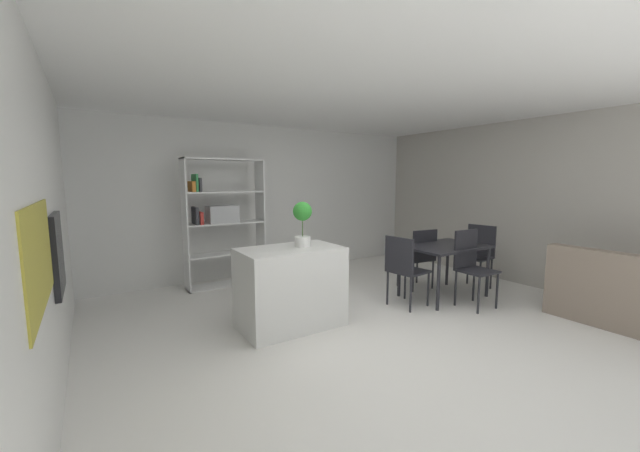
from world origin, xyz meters
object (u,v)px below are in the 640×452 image
(dining_table, at_px, (444,251))
(dining_chair_window_side, at_px, (478,251))
(built_in_oven, at_px, (57,253))
(dining_chair_island_side, at_px, (404,265))
(potted_plant_on_island, at_px, (302,220))
(dining_chair_far, at_px, (420,254))
(open_bookshelf, at_px, (221,218))
(kitchen_island, at_px, (291,287))
(dining_chair_near, at_px, (471,261))

(dining_table, distance_m, dining_chair_window_side, 0.80)
(built_in_oven, height_order, dining_chair_island_side, built_in_oven)
(built_in_oven, xyz_separation_m, dining_chair_window_side, (5.17, -0.08, -0.51))
(potted_plant_on_island, bearing_deg, dining_chair_island_side, -10.24)
(dining_chair_far, bearing_deg, dining_table, 97.65)
(dining_chair_island_side, relative_size, dining_chair_far, 1.02)
(built_in_oven, xyz_separation_m, open_bookshelf, (1.93, 2.11, -0.03))
(dining_chair_far, distance_m, dining_chair_window_side, 0.90)
(kitchen_island, height_order, dining_chair_island_side, dining_chair_island_side)
(dining_chair_island_side, distance_m, dining_chair_far, 0.90)
(kitchen_island, height_order, open_bookshelf, open_bookshelf)
(dining_chair_window_side, bearing_deg, dining_chair_far, -125.26)
(open_bookshelf, bearing_deg, dining_chair_window_side, -34.00)
(potted_plant_on_island, distance_m, dining_table, 2.22)
(kitchen_island, relative_size, dining_chair_window_side, 1.17)
(kitchen_island, xyz_separation_m, dining_chair_far, (2.30, 0.20, 0.09))
(open_bookshelf, xyz_separation_m, dining_chair_window_side, (3.25, -2.19, -0.48))
(built_in_oven, relative_size, dining_chair_near, 0.62)
(dining_chair_far, height_order, dining_chair_window_side, dining_chair_window_side)
(open_bookshelf, relative_size, dining_chair_island_side, 2.12)
(dining_chair_island_side, bearing_deg, open_bookshelf, 30.40)
(open_bookshelf, bearing_deg, dining_chair_near, -46.90)
(potted_plant_on_island, distance_m, dining_chair_window_side, 3.01)
(dining_chair_far, bearing_deg, built_in_oven, 10.65)
(kitchen_island, relative_size, dining_table, 0.97)
(built_in_oven, bearing_deg, dining_chair_window_side, -0.85)
(dining_table, relative_size, dining_chair_near, 1.16)
(dining_table, bearing_deg, dining_chair_island_side, -179.21)
(potted_plant_on_island, distance_m, open_bookshelf, 2.00)
(dining_chair_near, height_order, dining_chair_island_side, dining_chair_near)
(dining_chair_island_side, relative_size, dining_chair_window_side, 0.97)
(potted_plant_on_island, height_order, dining_chair_window_side, potted_plant_on_island)
(dining_chair_near, distance_m, dining_chair_far, 0.85)
(kitchen_island, bearing_deg, dining_chair_window_side, -3.93)
(dining_chair_window_side, bearing_deg, dining_chair_near, -69.10)
(kitchen_island, bearing_deg, potted_plant_on_island, 2.20)
(dining_table, bearing_deg, open_bookshelf, 138.08)
(dining_table, distance_m, dining_chair_near, 0.43)
(built_in_oven, xyz_separation_m, dining_table, (4.38, -0.09, -0.43))
(dining_chair_far, bearing_deg, dining_chair_window_side, 159.06)
(dining_chair_island_side, height_order, dining_chair_window_side, dining_chair_window_side)
(kitchen_island, height_order, dining_table, kitchen_island)
(built_in_oven, height_order, kitchen_island, built_in_oven)
(dining_table, bearing_deg, built_in_oven, 178.82)
(dining_chair_island_side, bearing_deg, dining_table, -95.66)
(potted_plant_on_island, height_order, dining_chair_far, potted_plant_on_island)
(potted_plant_on_island, height_order, dining_table, potted_plant_on_island)
(dining_chair_far, bearing_deg, dining_chair_island_side, 35.41)
(dining_chair_near, bearing_deg, dining_chair_window_side, 31.32)
(potted_plant_on_island, bearing_deg, kitchen_island, -177.80)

